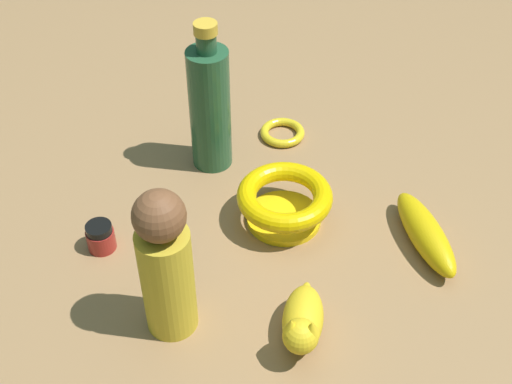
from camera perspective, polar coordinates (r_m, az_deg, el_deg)
The scene contains 8 objects.
ground at distance 1.03m, azimuth -0.00°, elevation -3.63°, with size 2.00×2.00×0.00m, color #936D47.
person_figure_adult at distance 0.85m, azimuth -7.55°, elevation -6.10°, with size 0.08×0.08×0.23m.
bowl at distance 1.03m, azimuth 2.27°, elevation -0.57°, with size 0.14×0.14×0.06m.
banana at distance 1.03m, azimuth 13.96°, elevation -3.37°, with size 0.17×0.05×0.05m, color gold.
bottle_tall at distance 1.10m, azimuth -3.88°, elevation 7.15°, with size 0.07×0.07×0.26m.
bangle at distance 1.21m, azimuth 2.22°, elevation 4.98°, with size 0.08×0.08×0.01m, color gold.
cat_figurine at distance 0.89m, azimuth 3.90°, elevation -10.79°, with size 0.11×0.11×0.08m.
nail_polish_jar at distance 1.03m, azimuth -12.85°, elevation -3.66°, with size 0.04×0.04×0.04m.
Camera 1 is at (-0.57, 0.43, 0.74)m, focal length 47.92 mm.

